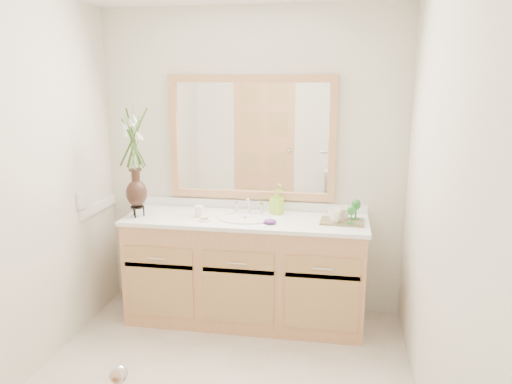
% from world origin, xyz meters
% --- Properties ---
extents(wall_back, '(2.40, 0.02, 2.40)m').
position_xyz_m(wall_back, '(0.00, 1.30, 1.20)').
color(wall_back, white).
rests_on(wall_back, floor).
extents(wall_front, '(2.40, 0.02, 2.40)m').
position_xyz_m(wall_front, '(0.00, -1.30, 1.20)').
color(wall_front, white).
rests_on(wall_front, floor).
extents(wall_left, '(0.02, 2.60, 2.40)m').
position_xyz_m(wall_left, '(-1.20, 0.00, 1.20)').
color(wall_left, white).
rests_on(wall_left, floor).
extents(wall_right, '(0.02, 2.60, 2.40)m').
position_xyz_m(wall_right, '(1.20, 0.00, 1.20)').
color(wall_right, white).
rests_on(wall_right, floor).
extents(vanity, '(1.80, 0.55, 0.80)m').
position_xyz_m(vanity, '(0.00, 1.01, 0.40)').
color(vanity, tan).
rests_on(vanity, floor).
extents(counter, '(1.84, 0.57, 0.03)m').
position_xyz_m(counter, '(0.00, 1.01, 0.82)').
color(counter, white).
rests_on(counter, vanity).
extents(sink, '(0.38, 0.34, 0.23)m').
position_xyz_m(sink, '(0.00, 1.00, 0.78)').
color(sink, white).
rests_on(sink, counter).
extents(mirror, '(1.32, 0.04, 0.97)m').
position_xyz_m(mirror, '(0.00, 1.28, 1.41)').
color(mirror, white).
rests_on(mirror, wall_back).
extents(switch_plate, '(0.02, 0.12, 0.12)m').
position_xyz_m(switch_plate, '(-1.19, 0.76, 0.98)').
color(switch_plate, white).
rests_on(switch_plate, wall_left).
extents(door, '(0.80, 0.03, 2.00)m').
position_xyz_m(door, '(-0.30, -1.29, 1.00)').
color(door, tan).
rests_on(door, floor).
extents(flower_vase, '(0.19, 0.19, 0.76)m').
position_xyz_m(flower_vase, '(-0.82, 0.92, 1.35)').
color(flower_vase, black).
rests_on(flower_vase, counter).
extents(tumbler, '(0.07, 0.07, 0.08)m').
position_xyz_m(tumbler, '(-0.36, 0.99, 0.87)').
color(tumbler, white).
rests_on(tumbler, counter).
extents(soap_dish, '(0.10, 0.10, 0.03)m').
position_xyz_m(soap_dish, '(-0.28, 0.89, 0.84)').
color(soap_dish, white).
rests_on(soap_dish, counter).
extents(soap_bottle, '(0.10, 0.10, 0.17)m').
position_xyz_m(soap_bottle, '(0.22, 1.17, 0.91)').
color(soap_bottle, '#A3E034').
rests_on(soap_bottle, counter).
extents(purple_dish, '(0.11, 0.10, 0.03)m').
position_xyz_m(purple_dish, '(0.21, 0.89, 0.85)').
color(purple_dish, '#5D2879').
rests_on(purple_dish, counter).
extents(tray, '(0.32, 0.22, 0.02)m').
position_xyz_m(tray, '(0.72, 1.01, 0.84)').
color(tray, brown).
rests_on(tray, counter).
extents(mug_left, '(0.10, 0.10, 0.10)m').
position_xyz_m(mug_left, '(0.67, 0.97, 0.90)').
color(mug_left, white).
rests_on(mug_left, tray).
extents(mug_right, '(0.11, 0.11, 0.09)m').
position_xyz_m(mug_right, '(0.73, 1.06, 0.89)').
color(mug_right, white).
rests_on(mug_right, tray).
extents(goblet_front, '(0.06, 0.06, 0.14)m').
position_xyz_m(goblet_front, '(0.79, 0.94, 0.94)').
color(goblet_front, '#267429').
rests_on(goblet_front, tray).
extents(goblet_back, '(0.07, 0.07, 0.15)m').
position_xyz_m(goblet_back, '(0.82, 1.07, 0.95)').
color(goblet_back, '#267429').
rests_on(goblet_back, tray).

